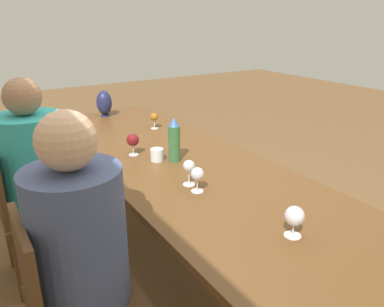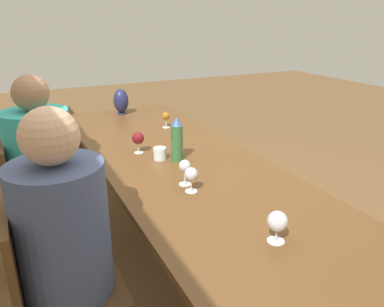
{
  "view_description": "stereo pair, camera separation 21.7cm",
  "coord_description": "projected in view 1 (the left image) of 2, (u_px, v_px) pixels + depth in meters",
  "views": [
    {
      "loc": [
        -1.89,
        1.09,
        1.59
      ],
      "look_at": [
        -0.17,
        0.0,
        0.83
      ],
      "focal_mm": 35.0,
      "sensor_mm": 36.0,
      "label": 1
    },
    {
      "loc": [
        -2.0,
        0.9,
        1.59
      ],
      "look_at": [
        -0.17,
        0.0,
        0.83
      ],
      "focal_mm": 35.0,
      "sensor_mm": 36.0,
      "label": 2
    }
  ],
  "objects": [
    {
      "name": "person_near",
      "position": [
        84.0,
        254.0,
        1.51
      ],
      "size": [
        0.38,
        0.38,
        1.28
      ],
      "color": "#2D2D38",
      "rests_on": "ground_plane"
    },
    {
      "name": "chair_near",
      "position": [
        69.0,
        299.0,
        1.53
      ],
      "size": [
        0.44,
        0.44,
        0.89
      ],
      "color": "brown",
      "rests_on": "ground_plane"
    },
    {
      "name": "water_bottle",
      "position": [
        174.0,
        140.0,
        2.29
      ],
      "size": [
        0.07,
        0.07,
        0.27
      ],
      "color": "#336638",
      "rests_on": "dining_table"
    },
    {
      "name": "person_far",
      "position": [
        38.0,
        178.0,
        2.24
      ],
      "size": [
        0.39,
        0.39,
        1.27
      ],
      "color": "#2D2D38",
      "rests_on": "ground_plane"
    },
    {
      "name": "wine_glass_4",
      "position": [
        154.0,
        117.0,
        2.97
      ],
      "size": [
        0.06,
        0.06,
        0.13
      ],
      "color": "silver",
      "rests_on": "dining_table"
    },
    {
      "name": "wine_glass_2",
      "position": [
        133.0,
        140.0,
        2.4
      ],
      "size": [
        0.08,
        0.08,
        0.14
      ],
      "color": "silver",
      "rests_on": "dining_table"
    },
    {
      "name": "wine_glass_1",
      "position": [
        197.0,
        175.0,
        1.9
      ],
      "size": [
        0.07,
        0.07,
        0.13
      ],
      "color": "silver",
      "rests_on": "dining_table"
    },
    {
      "name": "water_tumbler",
      "position": [
        157.0,
        155.0,
        2.33
      ],
      "size": [
        0.08,
        0.08,
        0.08
      ],
      "color": "silver",
      "rests_on": "dining_table"
    },
    {
      "name": "wine_glass_3",
      "position": [
        189.0,
        167.0,
        1.97
      ],
      "size": [
        0.07,
        0.07,
        0.14
      ],
      "color": "silver",
      "rests_on": "dining_table"
    },
    {
      "name": "dining_table",
      "position": [
        177.0,
        169.0,
        2.36
      ],
      "size": [
        2.97,
        0.96,
        0.73
      ],
      "color": "brown",
      "rests_on": "ground_plane"
    },
    {
      "name": "chair_far",
      "position": [
        28.0,
        208.0,
        2.26
      ],
      "size": [
        0.44,
        0.44,
        0.89
      ],
      "color": "brown",
      "rests_on": "ground_plane"
    },
    {
      "name": "vase",
      "position": [
        104.0,
        103.0,
        3.32
      ],
      "size": [
        0.13,
        0.13,
        0.23
      ],
      "color": "#1E234C",
      "rests_on": "dining_table"
    },
    {
      "name": "ground_plane",
      "position": [
        179.0,
        259.0,
        2.6
      ],
      "size": [
        14.0,
        14.0,
        0.0
      ],
      "primitive_type": "plane",
      "color": "brown"
    },
    {
      "name": "wine_glass_0",
      "position": [
        294.0,
        217.0,
        1.51
      ],
      "size": [
        0.08,
        0.08,
        0.13
      ],
      "color": "silver",
      "rests_on": "dining_table"
    }
  ]
}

